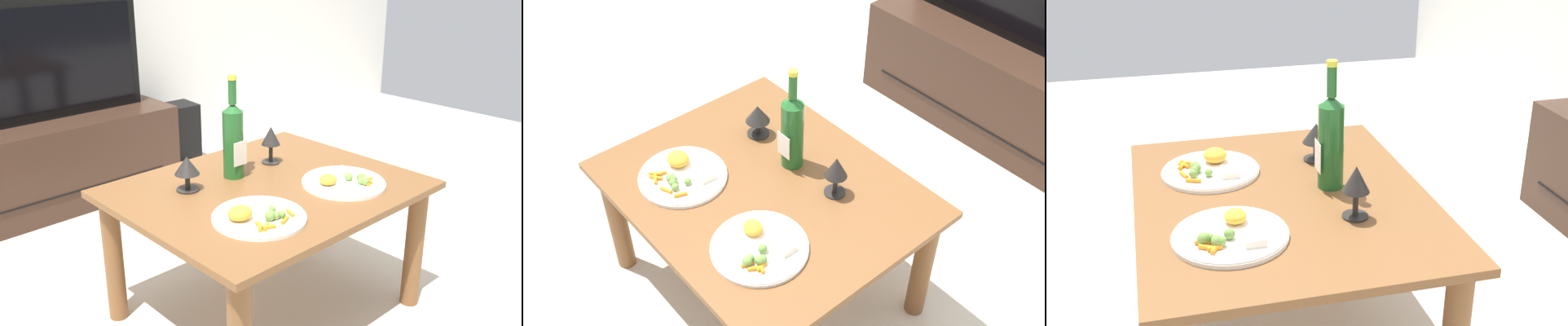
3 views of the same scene
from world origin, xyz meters
TOP-DOWN VIEW (x-y plane):
  - ground_plane at (0.00, 0.00)m, footprint 6.40×6.40m
  - dining_table at (0.00, 0.00)m, footprint 1.01×0.83m
  - tv_stand at (-0.10, 1.50)m, footprint 1.22×0.49m
  - tv_screen at (-0.10, 1.50)m, footprint 1.03×0.05m
  - floor_speaker at (0.70, 1.51)m, footprint 0.21×0.21m
  - wine_bottle at (-0.03, 0.15)m, footprint 0.08×0.08m
  - goblet_left at (-0.23, 0.16)m, footprint 0.09×0.09m
  - goblet_right at (0.17, 0.16)m, footprint 0.07×0.07m
  - dinner_plate_left at (-0.21, -0.18)m, footprint 0.30×0.30m
  - dinner_plate_right at (0.21, -0.18)m, footprint 0.30×0.30m

SIDE VIEW (x-z plane):
  - ground_plane at x=0.00m, z-range 0.00..0.00m
  - floor_speaker at x=0.70m, z-range 0.00..0.40m
  - tv_stand at x=-0.10m, z-range 0.00..0.47m
  - dining_table at x=0.00m, z-range 0.16..0.68m
  - dinner_plate_right at x=0.21m, z-range 0.50..0.55m
  - dinner_plate_left at x=-0.21m, z-range 0.50..0.55m
  - goblet_left at x=-0.23m, z-range 0.54..0.66m
  - goblet_right at x=0.17m, z-range 0.54..0.69m
  - wine_bottle at x=-0.03m, z-range 0.47..0.85m
  - tv_screen at x=-0.10m, z-range 0.47..1.08m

